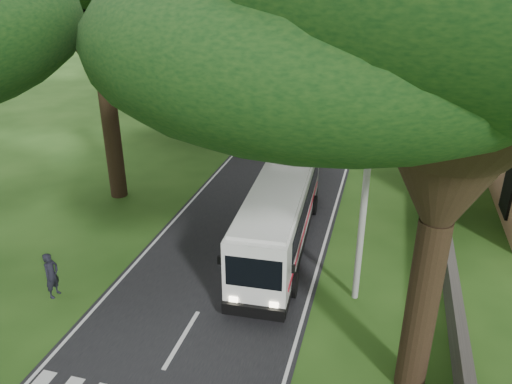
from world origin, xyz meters
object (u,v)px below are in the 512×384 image
object	(u,v)px
pole_mid	(385,82)
pedestrian	(52,275)
pole_near	(364,199)
distant_car_b	(326,57)
pole_far	(392,42)
distant_car_a	(297,98)
coach_bus	(281,211)

from	to	relation	value
pole_mid	pedestrian	size ratio (longest dim) A/B	4.29
pole_near	pole_mid	world-z (taller)	same
distant_car_b	pole_mid	bearing A→B (deg)	-81.41
pole_mid	pole_far	xyz separation A→B (m)	(0.00, 20.00, 0.00)
pole_near	pole_mid	xyz separation A→B (m)	(0.00, 20.00, 0.00)
distant_car_a	distant_car_b	xyz separation A→B (m)	(-0.57, 22.50, -0.00)
pedestrian	coach_bus	bearing A→B (deg)	-48.76
distant_car_b	pole_far	bearing A→B (deg)	-57.87
pole_mid	distant_car_a	size ratio (longest dim) A/B	2.06
coach_bus	distant_car_b	size ratio (longest dim) A/B	2.78
pole_mid	distant_car_b	xyz separation A→B (m)	(-8.28, 30.29, -3.49)
pole_near	coach_bus	world-z (taller)	pole_near
pole_near	distant_car_a	xyz separation A→B (m)	(-7.71, 27.79, -3.49)
pole_near	coach_bus	distance (m)	5.38
distant_car_b	pole_near	bearing A→B (deg)	-87.34
pole_near	pedestrian	distance (m)	12.06
pole_mid	coach_bus	bearing A→B (deg)	-102.25
pole_far	distant_car_b	world-z (taller)	pole_far
pole_mid	pole_far	world-z (taller)	same
coach_bus	pedestrian	bearing A→B (deg)	-144.26
pole_far	distant_car_a	xyz separation A→B (m)	(-7.71, -12.21, -3.49)
pole_mid	pole_far	distance (m)	20.00
pole_mid	distant_car_b	size ratio (longest dim) A/B	2.00
distant_car_a	pole_far	bearing A→B (deg)	-129.98
coach_bus	pedestrian	size ratio (longest dim) A/B	5.95
coach_bus	pedestrian	distance (m)	9.72
coach_bus	distant_car_a	distance (m)	25.05
pole_near	pole_far	world-z (taller)	same
pole_near	pedestrian	xyz separation A→B (m)	(-11.23, -2.97, -3.25)
pole_mid	coach_bus	distance (m)	17.47
pole_far	distant_car_a	bearing A→B (deg)	-122.27
distant_car_a	pedestrian	bearing A→B (deg)	75.75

